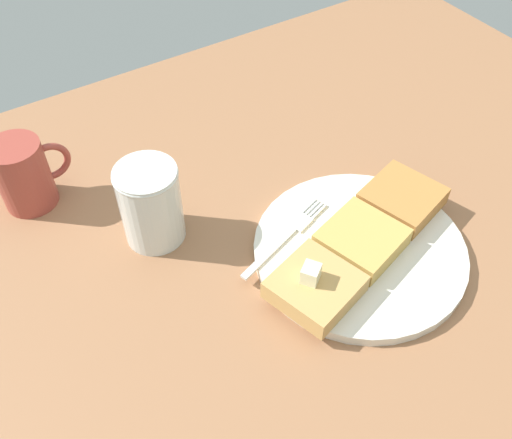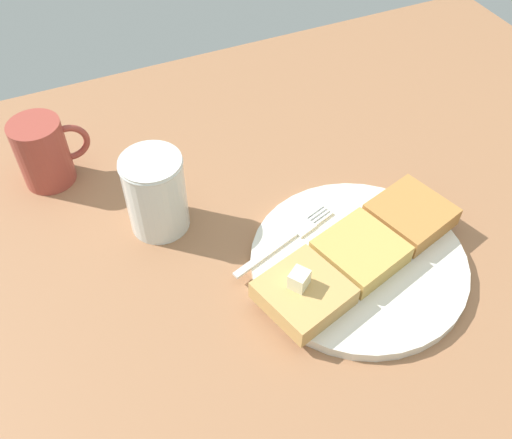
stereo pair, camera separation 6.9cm
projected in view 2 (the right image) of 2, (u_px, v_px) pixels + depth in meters
table_surface at (383, 265)px, 71.12cm from camera, size 107.49×107.49×1.94cm
plate at (358, 261)px, 69.28cm from camera, size 26.27×26.27×1.38cm
toast_slice_left at (304, 293)px, 63.79cm from camera, size 10.95×10.87×2.61cm
toast_slice_middle at (360, 252)px, 67.89cm from camera, size 10.95×10.87×2.61cm
toast_slice_right at (411, 214)px, 71.99cm from camera, size 10.95×10.87×2.61cm
butter_pat_primary at (299, 279)px, 62.18cm from camera, size 2.81×2.76×2.10cm
fork at (290, 237)px, 70.95cm from camera, size 15.62×6.46×0.36cm
syrup_jar at (156, 196)px, 70.95cm from camera, size 7.79×7.79×10.87cm
coffee_mug at (44, 152)px, 76.88cm from camera, size 10.00×6.93×9.60cm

